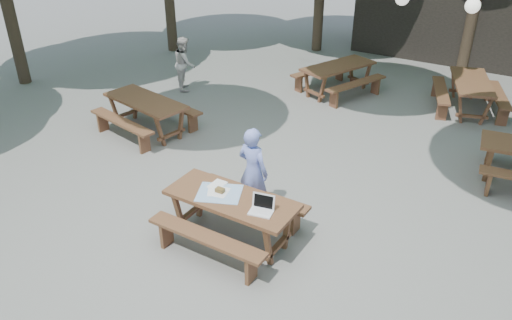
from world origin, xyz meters
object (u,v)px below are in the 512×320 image
at_px(second_person, 185,63).
at_px(picnic_table_nw, 147,115).
at_px(woman, 253,171).
at_px(main_picnic_table, 232,217).

bearing_deg(second_person, picnic_table_nw, 162.49).
distance_m(picnic_table_nw, woman, 3.86).
height_order(woman, second_person, woman).
height_order(main_picnic_table, second_person, second_person).
height_order(picnic_table_nw, second_person, second_person).
bearing_deg(woman, second_person, -34.51).
relative_size(main_picnic_table, woman, 1.31).
xyz_separation_m(main_picnic_table, second_person, (-4.62, 4.68, 0.31)).
distance_m(main_picnic_table, second_person, 6.59).
xyz_separation_m(picnic_table_nw, woman, (3.58, -1.39, 0.37)).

